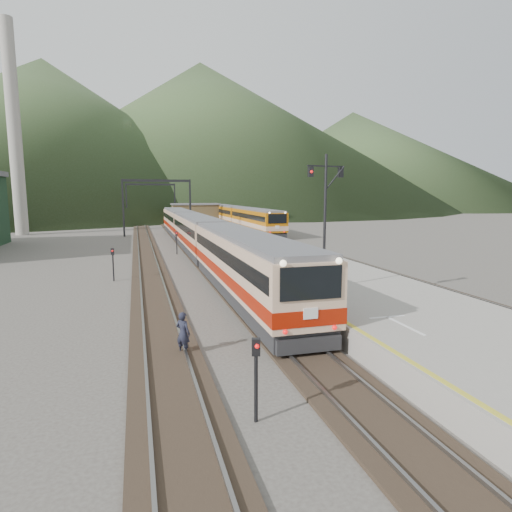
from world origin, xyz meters
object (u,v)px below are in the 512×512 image
object	(u,v)px
signal_mast	(325,208)
second_train	(240,217)
worker	(183,333)
main_train	(197,234)

from	to	relation	value
signal_mast	second_train	bearing A→B (deg)	81.27
second_train	worker	world-z (taller)	second_train
main_train	worker	size ratio (longest dim) A/B	35.96
main_train	second_train	bearing A→B (deg)	68.63
second_train	worker	bearing A→B (deg)	-105.58
main_train	second_train	distance (m)	31.56
main_train	second_train	size ratio (longest dim) A/B	1.42
signal_mast	worker	world-z (taller)	signal_mast
second_train	signal_mast	size ratio (longest dim) A/B	5.91
signal_mast	worker	xyz separation A→B (m)	(-7.86, -4.82, -4.42)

